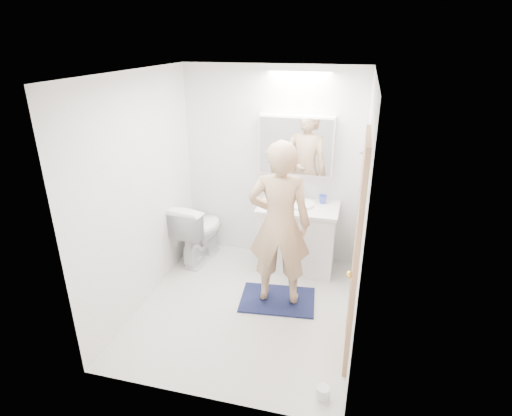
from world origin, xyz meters
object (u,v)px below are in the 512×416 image
(medicine_cabinet, at_px, (296,145))
(person, at_px, (279,225))
(vanity_cabinet, at_px, (297,238))
(soap_bottle_b, at_px, (287,192))
(toilet_paper_roll, at_px, (323,392))
(soap_bottle_a, at_px, (277,190))
(toothbrush_cup, at_px, (323,199))
(toilet, at_px, (199,231))

(medicine_cabinet, distance_m, person, 1.15)
(vanity_cabinet, height_order, soap_bottle_b, soap_bottle_b)
(medicine_cabinet, relative_size, toilet_paper_roll, 8.00)
(vanity_cabinet, relative_size, soap_bottle_a, 3.76)
(vanity_cabinet, distance_m, toothbrush_cup, 0.57)
(toilet, xyz_separation_m, toilet_paper_roll, (1.77, -1.86, -0.35))
(vanity_cabinet, relative_size, toilet, 1.13)
(toilet_paper_roll, bearing_deg, vanity_cabinet, 105.10)
(medicine_cabinet, bearing_deg, vanity_cabinet, -66.70)
(person, distance_m, toilet_paper_roll, 1.60)
(medicine_cabinet, height_order, person, medicine_cabinet)
(medicine_cabinet, distance_m, soap_bottle_b, 0.59)
(vanity_cabinet, height_order, toilet_paper_roll, vanity_cabinet)
(toilet, relative_size, person, 0.46)
(toothbrush_cup, relative_size, toilet_paper_roll, 0.97)
(toilet, height_order, soap_bottle_b, soap_bottle_b)
(person, bearing_deg, soap_bottle_a, -82.47)
(toilet, height_order, soap_bottle_a, soap_bottle_a)
(person, height_order, toothbrush_cup, person)
(medicine_cabinet, distance_m, soap_bottle_a, 0.60)
(vanity_cabinet, xyz_separation_m, medicine_cabinet, (-0.09, 0.21, 1.11))
(medicine_cabinet, height_order, toothbrush_cup, medicine_cabinet)
(person, height_order, soap_bottle_a, person)
(toothbrush_cup, bearing_deg, toilet, -169.65)
(vanity_cabinet, relative_size, toilet_paper_roll, 8.18)
(soap_bottle_b, bearing_deg, toilet, -164.59)
(soap_bottle_a, bearing_deg, vanity_cabinet, -26.64)
(person, xyz_separation_m, soap_bottle_a, (-0.22, 0.93, 0.02))
(medicine_cabinet, relative_size, soap_bottle_a, 3.67)
(soap_bottle_b, xyz_separation_m, toothbrush_cup, (0.44, -0.02, -0.04))
(vanity_cabinet, height_order, medicine_cabinet, medicine_cabinet)
(person, xyz_separation_m, toothbrush_cup, (0.34, 0.94, -0.05))
(soap_bottle_a, relative_size, toothbrush_cup, 2.25)
(soap_bottle_a, xyz_separation_m, toothbrush_cup, (0.56, 0.01, -0.07))
(medicine_cabinet, relative_size, soap_bottle_b, 4.74)
(medicine_cabinet, distance_m, toilet, 1.63)
(vanity_cabinet, distance_m, person, 0.95)
(medicine_cabinet, bearing_deg, soap_bottle_a, -163.95)
(toilet_paper_roll, bearing_deg, toothbrush_cup, 97.15)
(medicine_cabinet, height_order, toilet, medicine_cabinet)
(vanity_cabinet, xyz_separation_m, person, (-0.08, -0.78, 0.53))
(toilet_paper_roll, bearing_deg, person, 117.18)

